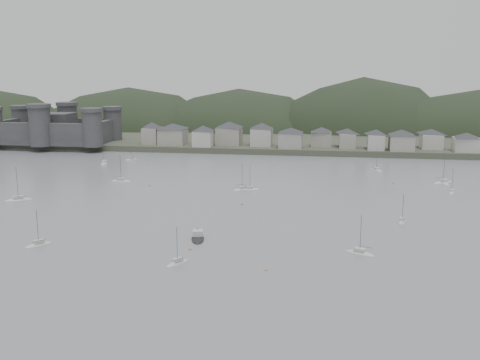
# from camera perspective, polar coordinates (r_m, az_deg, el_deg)

# --- Properties ---
(ground) EXTENTS (900.00, 900.00, 0.00)m
(ground) POSITION_cam_1_polar(r_m,az_deg,el_deg) (120.28, -5.72, -9.74)
(ground) COLOR slate
(ground) RESTS_ON ground
(far_shore_land) EXTENTS (900.00, 250.00, 3.00)m
(far_shore_land) POSITION_cam_1_polar(r_m,az_deg,el_deg) (406.64, 4.91, 5.36)
(far_shore_land) COLOR #383D2D
(far_shore_land) RESTS_ON ground
(forested_ridge) EXTENTS (851.55, 103.94, 102.57)m
(forested_ridge) POSITION_cam_1_polar(r_m,az_deg,el_deg) (382.51, 5.31, 3.06)
(forested_ridge) COLOR black
(forested_ridge) RESTS_ON ground
(castle) EXTENTS (66.00, 43.00, 20.00)m
(castle) POSITION_cam_1_polar(r_m,az_deg,el_deg) (326.18, -18.30, 5.06)
(castle) COLOR #353638
(castle) RESTS_ON far_shore_land
(waterfront_town) EXTENTS (451.48, 28.46, 12.92)m
(waterfront_town) POSITION_cam_1_polar(r_m,az_deg,el_deg) (294.58, 13.19, 4.27)
(waterfront_town) COLOR gray
(waterfront_town) RESTS_ON far_shore_land
(sailboat_lead) EXTENTS (7.46, 3.05, 9.95)m
(sailboat_lead) POSITION_cam_1_polar(r_m,az_deg,el_deg) (202.25, 1.02, -0.96)
(sailboat_lead) COLOR beige
(sailboat_lead) RESTS_ON ground
(moored_fleet) EXTENTS (250.03, 156.69, 13.10)m
(moored_fleet) POSITION_cam_1_polar(r_m,az_deg,el_deg) (190.01, -4.46, -1.80)
(moored_fleet) COLOR beige
(moored_fleet) RESTS_ON ground
(motor_launch_far) EXTENTS (5.23, 9.60, 4.15)m
(motor_launch_far) POSITION_cam_1_polar(r_m,az_deg,el_deg) (144.93, -4.31, -5.91)
(motor_launch_far) COLOR black
(motor_launch_far) RESTS_ON ground
(mooring_buoys) EXTENTS (148.65, 128.42, 0.70)m
(mooring_buoys) POSITION_cam_1_polar(r_m,az_deg,el_deg) (177.20, -1.32, -2.73)
(mooring_buoys) COLOR #C77842
(mooring_buoys) RESTS_ON ground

